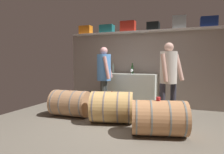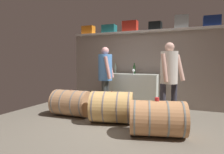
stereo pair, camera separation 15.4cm
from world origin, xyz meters
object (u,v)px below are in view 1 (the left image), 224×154
(toolcase_black, at_px, (153,26))
(wine_bottle_clear, at_px, (113,69))
(toolcase_orange, at_px, (86,30))
(wine_barrel_near, at_px, (159,118))
(toolcase_grey, at_px, (179,23))
(work_cabinet, at_px, (130,90))
(visitor_tasting, at_px, (169,73))
(tasting_cup, at_px, (158,99))
(winemaker_pouring, at_px, (104,72))
(toolcase_navy, at_px, (209,22))
(wine_barrel_far, at_px, (112,107))
(wine_bottle_green, at_px, (132,69))
(toolcase_teal, at_px, (107,29))
(wine_barrel_flank, at_px, (70,103))
(toolcase_red, at_px, (128,27))
(wine_glass, at_px, (132,71))

(toolcase_black, distance_m, wine_bottle_clear, 1.68)
(toolcase_orange, bearing_deg, wine_barrel_near, -39.13)
(toolcase_grey, relative_size, work_cabinet, 0.23)
(toolcase_orange, bearing_deg, visitor_tasting, -24.48)
(toolcase_black, height_order, visitor_tasting, toolcase_black)
(tasting_cup, xyz_separation_m, winemaker_pouring, (-1.55, 1.19, 0.37))
(wine_bottle_clear, distance_m, tasting_cup, 2.75)
(winemaker_pouring, bearing_deg, toolcase_black, 118.66)
(wine_barrel_near, bearing_deg, toolcase_navy, 51.95)
(toolcase_navy, bearing_deg, tasting_cup, -114.78)
(wine_barrel_near, bearing_deg, wine_barrel_far, 144.10)
(wine_bottle_clear, height_order, wine_barrel_near, wine_bottle_clear)
(tasting_cup, relative_size, visitor_tasting, 0.04)
(toolcase_navy, bearing_deg, toolcase_grey, 177.94)
(work_cabinet, xyz_separation_m, visitor_tasting, (1.15, -1.03, 0.57))
(toolcase_black, bearing_deg, toolcase_orange, -179.23)
(toolcase_grey, bearing_deg, wine_bottle_green, -178.57)
(toolcase_teal, height_order, toolcase_grey, toolcase_grey)
(wine_bottle_clear, xyz_separation_m, wine_bottle_green, (0.63, -0.10, 0.01))
(toolcase_navy, distance_m, wine_bottle_clear, 2.84)
(toolcase_grey, bearing_deg, tasting_cup, -99.07)
(wine_bottle_green, height_order, visitor_tasting, visitor_tasting)
(wine_barrel_near, height_order, visitor_tasting, visitor_tasting)
(toolcase_grey, bearing_deg, visitor_tasting, -99.49)
(wine_barrel_far, bearing_deg, wine_bottle_clear, 95.02)
(toolcase_orange, relative_size, winemaker_pouring, 0.23)
(toolcase_teal, height_order, visitor_tasting, toolcase_teal)
(wine_bottle_green, bearing_deg, wine_barrel_flank, -124.51)
(wine_bottle_clear, relative_size, wine_bottle_green, 0.96)
(toolcase_navy, height_order, wine_bottle_clear, toolcase_navy)
(tasting_cup, height_order, winemaker_pouring, winemaker_pouring)
(toolcase_black, xyz_separation_m, winemaker_pouring, (-1.06, -0.97, -1.24))
(toolcase_teal, xyz_separation_m, wine_bottle_clear, (0.21, -0.01, -1.20))
(toolcase_black, height_order, work_cabinet, toolcase_black)
(toolcase_black, bearing_deg, toolcase_red, -179.23)
(toolcase_grey, xyz_separation_m, wine_glass, (-1.19, -0.34, -1.28))
(wine_barrel_far, xyz_separation_m, winemaker_pouring, (-0.53, 0.81, 0.69))
(toolcase_teal, relative_size, toolcase_black, 1.27)
(work_cabinet, bearing_deg, visitor_tasting, -41.85)
(toolcase_red, distance_m, toolcase_grey, 1.41)
(wine_barrel_flank, bearing_deg, work_cabinet, 51.25)
(toolcase_orange, distance_m, tasting_cup, 3.76)
(toolcase_orange, xyz_separation_m, wine_barrel_flank, (0.50, -1.67, -1.97))
(toolcase_orange, relative_size, toolcase_red, 0.89)
(wine_barrel_near, bearing_deg, tasting_cup, 164.24)
(toolcase_red, xyz_separation_m, toolcase_navy, (2.12, 0.00, -0.03))
(wine_bottle_green, xyz_separation_m, visitor_tasting, (1.12, -1.12, -0.04))
(toolcase_red, bearing_deg, wine_barrel_far, -84.21)
(wine_glass, bearing_deg, visitor_tasting, -39.94)
(wine_bottle_green, bearing_deg, wine_barrel_far, -89.22)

